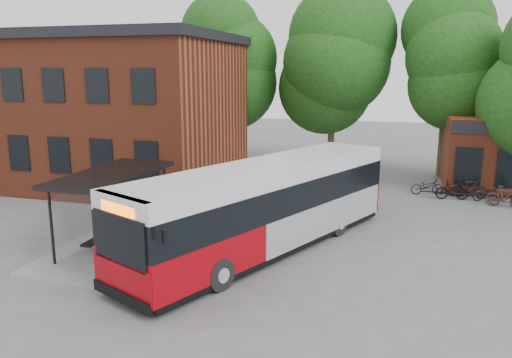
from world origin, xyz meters
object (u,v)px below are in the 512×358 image
(bicycle_0, at_px, (427,186))
(bicycle_1, at_px, (452,190))
(bicycle_3, at_px, (470,188))
(bicycle_5, at_px, (505,197))
(bicycle_2, at_px, (464,188))
(bicycle_6, at_px, (506,198))
(bicycle_4, at_px, (488,193))
(bus_shelter, at_px, (114,209))
(city_bus, at_px, (266,207))

(bicycle_0, xyz_separation_m, bicycle_1, (1.20, -0.78, 0.04))
(bicycle_0, relative_size, bicycle_3, 0.96)
(bicycle_3, relative_size, bicycle_5, 1.01)
(bicycle_5, bearing_deg, bicycle_2, 60.81)
(bicycle_6, bearing_deg, bicycle_2, 64.06)
(bicycle_2, distance_m, bicycle_4, 1.26)
(bus_shelter, bearing_deg, bicycle_2, 41.64)
(bicycle_0, height_order, bicycle_2, bicycle_2)
(bicycle_2, height_order, bicycle_4, bicycle_2)
(bicycle_0, height_order, bicycle_3, bicycle_3)
(bicycle_3, bearing_deg, bicycle_4, -109.40)
(city_bus, distance_m, bicycle_0, 12.16)
(bicycle_3, bearing_deg, bicycle_2, 49.83)
(bicycle_0, distance_m, bicycle_1, 1.43)
(bicycle_2, relative_size, bicycle_5, 1.03)
(city_bus, bearing_deg, bicycle_5, 66.63)
(bicycle_0, xyz_separation_m, bicycle_3, (2.13, -0.21, 0.08))
(bus_shelter, bearing_deg, bicycle_6, 34.48)
(bicycle_1, height_order, bicycle_2, bicycle_1)
(bicycle_4, bearing_deg, bus_shelter, 105.55)
(bicycle_0, bearing_deg, bus_shelter, 117.46)
(bicycle_2, height_order, bicycle_6, bicycle_2)
(bicycle_4, height_order, bicycle_5, bicycle_5)
(bicycle_4, bearing_deg, bicycle_2, 35.94)
(city_bus, bearing_deg, bus_shelter, -142.62)
(bicycle_1, bearing_deg, bicycle_4, -91.37)
(bicycle_3, xyz_separation_m, bicycle_6, (1.49, -1.18, -0.12))
(bicycle_1, xyz_separation_m, bicycle_2, (0.63, 0.86, -0.02))
(bus_shelter, bearing_deg, bicycle_0, 45.65)
(bicycle_1, distance_m, bicycle_3, 1.09)
(bus_shelter, height_order, bicycle_0, bus_shelter)
(city_bus, height_order, bicycle_6, city_bus)
(bicycle_0, xyz_separation_m, bicycle_6, (3.61, -1.39, -0.04))
(bicycle_5, xyz_separation_m, bicycle_6, (0.10, 0.34, -0.12))
(bicycle_1, height_order, bicycle_5, bicycle_5)
(bicycle_1, xyz_separation_m, bicycle_6, (2.41, -0.62, -0.08))
(bus_shelter, distance_m, bicycle_6, 18.40)
(bus_shelter, distance_m, bicycle_4, 18.31)
(bicycle_2, xyz_separation_m, bicycle_3, (0.29, -0.30, 0.06))
(bicycle_1, distance_m, bicycle_4, 1.72)
(bicycle_3, distance_m, bicycle_6, 1.90)
(bicycle_0, relative_size, bicycle_5, 0.98)
(bicycle_0, height_order, bicycle_4, bicycle_0)
(bus_shelter, distance_m, bicycle_1, 16.86)
(bus_shelter, xyz_separation_m, city_bus, (5.50, 1.30, 0.16))
(bus_shelter, xyz_separation_m, bicycle_5, (15.05, 10.06, -0.92))
(bus_shelter, relative_size, bicycle_3, 3.93)
(bus_shelter, height_order, bicycle_2, bus_shelter)
(city_bus, relative_size, bicycle_3, 7.13)
(bicycle_1, xyz_separation_m, bicycle_5, (2.31, -0.96, 0.04))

